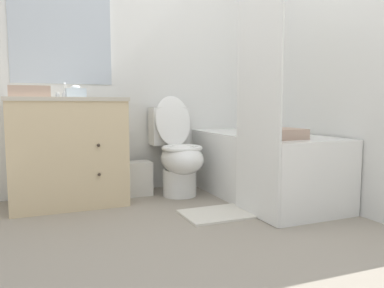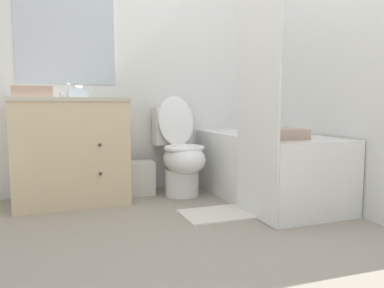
{
  "view_description": "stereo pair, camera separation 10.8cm",
  "coord_description": "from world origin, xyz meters",
  "px_view_note": "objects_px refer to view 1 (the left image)",
  "views": [
    {
      "loc": [
        -0.96,
        -1.74,
        0.79
      ],
      "look_at": [
        0.09,
        0.74,
        0.51
      ],
      "focal_mm": 35.0,
      "sensor_mm": 36.0,
      "label": 1
    },
    {
      "loc": [
        -0.85,
        -1.78,
        0.79
      ],
      "look_at": [
        0.09,
        0.74,
        0.51
      ],
      "focal_mm": 35.0,
      "sensor_mm": 36.0,
      "label": 2
    }
  ],
  "objects_px": {
    "toilet": "(178,154)",
    "tissue_box": "(76,93)",
    "vanity_cabinet": "(68,150)",
    "bath_mat": "(219,214)",
    "bathtub": "(262,166)",
    "hand_towel_folded": "(30,91)",
    "wastebasket": "(138,178)",
    "bath_towel_folded": "(281,134)",
    "sink_faucet": "(64,94)"
  },
  "relations": [
    {
      "from": "toilet",
      "to": "tissue_box",
      "type": "height_order",
      "value": "tissue_box"
    },
    {
      "from": "vanity_cabinet",
      "to": "bath_mat",
      "type": "xyz_separation_m",
      "value": [
        0.96,
        -0.75,
        -0.42
      ]
    },
    {
      "from": "bathtub",
      "to": "bath_mat",
      "type": "height_order",
      "value": "bathtub"
    },
    {
      "from": "bathtub",
      "to": "hand_towel_folded",
      "type": "relative_size",
      "value": 5.26
    },
    {
      "from": "wastebasket",
      "to": "tissue_box",
      "type": "bearing_deg",
      "value": -168.57
    },
    {
      "from": "wastebasket",
      "to": "bath_towel_folded",
      "type": "distance_m",
      "value": 1.32
    },
    {
      "from": "bathtub",
      "to": "toilet",
      "type": "bearing_deg",
      "value": 148.38
    },
    {
      "from": "wastebasket",
      "to": "bath_towel_folded",
      "type": "relative_size",
      "value": 0.96
    },
    {
      "from": "bath_towel_folded",
      "to": "bath_mat",
      "type": "relative_size",
      "value": 0.59
    },
    {
      "from": "wastebasket",
      "to": "bath_mat",
      "type": "bearing_deg",
      "value": -65.16
    },
    {
      "from": "toilet",
      "to": "bath_towel_folded",
      "type": "xyz_separation_m",
      "value": [
        0.47,
        -0.83,
        0.22
      ]
    },
    {
      "from": "vanity_cabinet",
      "to": "bathtub",
      "type": "distance_m",
      "value": 1.6
    },
    {
      "from": "bathtub",
      "to": "bath_towel_folded",
      "type": "height_order",
      "value": "bath_towel_folded"
    },
    {
      "from": "toilet",
      "to": "vanity_cabinet",
      "type": "bearing_deg",
      "value": 175.9
    },
    {
      "from": "hand_towel_folded",
      "to": "bath_mat",
      "type": "bearing_deg",
      "value": -25.39
    },
    {
      "from": "bath_mat",
      "to": "wastebasket",
      "type": "bearing_deg",
      "value": 114.84
    },
    {
      "from": "bath_towel_folded",
      "to": "bath_mat",
      "type": "height_order",
      "value": "bath_towel_folded"
    },
    {
      "from": "bathtub",
      "to": "tissue_box",
      "type": "relative_size",
      "value": 9.84
    },
    {
      "from": "sink_faucet",
      "to": "bath_mat",
      "type": "xyz_separation_m",
      "value": [
        0.96,
        -0.93,
        -0.87
      ]
    },
    {
      "from": "tissue_box",
      "to": "sink_faucet",
      "type": "bearing_deg",
      "value": 107.71
    },
    {
      "from": "sink_faucet",
      "to": "toilet",
      "type": "distance_m",
      "value": 1.07
    },
    {
      "from": "bath_mat",
      "to": "bath_towel_folded",
      "type": "bearing_deg",
      "value": -19.16
    },
    {
      "from": "vanity_cabinet",
      "to": "bathtub",
      "type": "bearing_deg",
      "value": -16.3
    },
    {
      "from": "vanity_cabinet",
      "to": "wastebasket",
      "type": "relative_size",
      "value": 2.98
    },
    {
      "from": "bathtub",
      "to": "tissue_box",
      "type": "height_order",
      "value": "tissue_box"
    },
    {
      "from": "sink_faucet",
      "to": "bathtub",
      "type": "bearing_deg",
      "value": -22.24
    },
    {
      "from": "wastebasket",
      "to": "tissue_box",
      "type": "relative_size",
      "value": 1.99
    },
    {
      "from": "tissue_box",
      "to": "hand_towel_folded",
      "type": "xyz_separation_m",
      "value": [
        -0.33,
        -0.13,
        0.0
      ]
    },
    {
      "from": "bathtub",
      "to": "hand_towel_folded",
      "type": "distance_m",
      "value": 1.91
    },
    {
      "from": "bath_towel_folded",
      "to": "wastebasket",
      "type": "bearing_deg",
      "value": 129.59
    },
    {
      "from": "tissue_box",
      "to": "bathtub",
      "type": "bearing_deg",
      "value": -15.71
    },
    {
      "from": "sink_faucet",
      "to": "bath_towel_folded",
      "type": "xyz_separation_m",
      "value": [
        1.38,
        -1.07,
        -0.3
      ]
    },
    {
      "from": "vanity_cabinet",
      "to": "wastebasket",
      "type": "distance_m",
      "value": 0.65
    },
    {
      "from": "bath_mat",
      "to": "vanity_cabinet",
      "type": "bearing_deg",
      "value": 142.0
    },
    {
      "from": "toilet",
      "to": "bath_towel_folded",
      "type": "height_order",
      "value": "toilet"
    },
    {
      "from": "wastebasket",
      "to": "bath_mat",
      "type": "height_order",
      "value": "wastebasket"
    },
    {
      "from": "bath_towel_folded",
      "to": "hand_towel_folded",
      "type": "bearing_deg",
      "value": 156.15
    },
    {
      "from": "toilet",
      "to": "wastebasket",
      "type": "distance_m",
      "value": 0.41
    },
    {
      "from": "toilet",
      "to": "hand_towel_folded",
      "type": "distance_m",
      "value": 1.28
    },
    {
      "from": "sink_faucet",
      "to": "tissue_box",
      "type": "distance_m",
      "value": 0.22
    },
    {
      "from": "sink_faucet",
      "to": "toilet",
      "type": "height_order",
      "value": "sink_faucet"
    },
    {
      "from": "sink_faucet",
      "to": "toilet",
      "type": "relative_size",
      "value": 0.16
    },
    {
      "from": "wastebasket",
      "to": "bathtub",
      "type": "bearing_deg",
      "value": -28.54
    },
    {
      "from": "vanity_cabinet",
      "to": "tissue_box",
      "type": "relative_size",
      "value": 5.94
    },
    {
      "from": "bathtub",
      "to": "bath_towel_folded",
      "type": "bearing_deg",
      "value": -108.35
    },
    {
      "from": "wastebasket",
      "to": "hand_towel_folded",
      "type": "xyz_separation_m",
      "value": [
        -0.84,
        -0.24,
        0.74
      ]
    },
    {
      "from": "tissue_box",
      "to": "bath_towel_folded",
      "type": "height_order",
      "value": "tissue_box"
    },
    {
      "from": "vanity_cabinet",
      "to": "wastebasket",
      "type": "height_order",
      "value": "vanity_cabinet"
    },
    {
      "from": "vanity_cabinet",
      "to": "bath_towel_folded",
      "type": "height_order",
      "value": "vanity_cabinet"
    },
    {
      "from": "toilet",
      "to": "bath_mat",
      "type": "xyz_separation_m",
      "value": [
        0.05,
        -0.69,
        -0.35
      ]
    }
  ]
}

